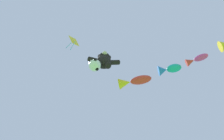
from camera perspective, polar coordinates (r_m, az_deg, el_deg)
teddy_bear_kite at (r=14.04m, az=-2.13°, el=2.43°), size 2.11×0.93×2.14m
soccer_ball_kite at (r=12.39m, az=-4.50°, el=1.22°), size 0.77×0.77×0.71m
fish_kite_crimson at (r=15.53m, az=5.43°, el=-3.01°), size 2.45×1.42×0.79m
fish_kite_teal at (r=16.18m, az=14.48°, el=0.18°), size 1.79×1.18×0.78m
fish_kite_magenta at (r=16.55m, az=21.01°, el=2.56°), size 1.63×1.23×0.57m
diamond_kite at (r=16.64m, az=-10.07°, el=7.25°), size 0.88×0.76×2.97m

